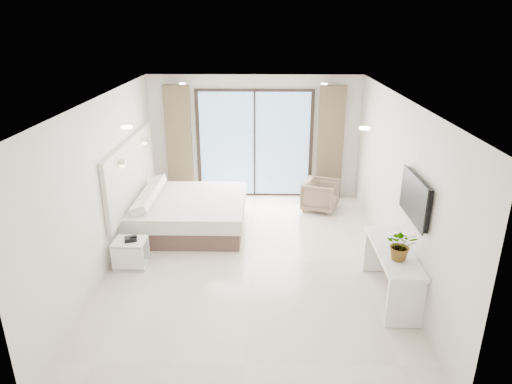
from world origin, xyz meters
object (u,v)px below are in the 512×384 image
console_desk (392,263)px  armchair (321,194)px  nightstand (131,253)px  bed (188,213)px

console_desk → armchair: (-0.64, 3.24, -0.21)m
nightstand → armchair: (3.35, 2.43, 0.12)m
bed → console_desk: (3.29, -2.29, 0.25)m
bed → console_desk: console_desk is taller
nightstand → console_desk: console_desk is taller
console_desk → armchair: console_desk is taller
bed → nightstand: bed is taller
bed → console_desk: 4.01m
armchair → nightstand: bearing=146.2°
armchair → bed: bearing=130.0°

